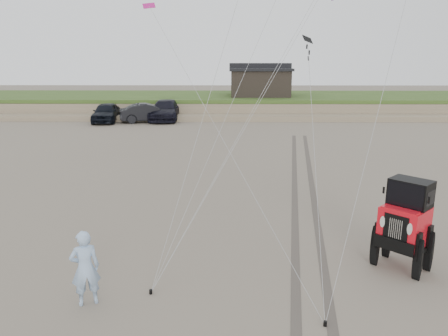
{
  "coord_description": "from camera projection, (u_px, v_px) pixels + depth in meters",
  "views": [
    {
      "loc": [
        -1.17,
        -9.55,
        5.84
      ],
      "look_at": [
        -1.33,
        3.0,
        2.6
      ],
      "focal_mm": 35.0,
      "sensor_mm": 36.0,
      "label": 1
    }
  ],
  "objects": [
    {
      "name": "dune_ridge",
      "position": [
        240.0,
        104.0,
        46.79
      ],
      "size": [
        160.0,
        14.25,
        1.73
      ],
      "color": "#7A6B54",
      "rests_on": "ground"
    },
    {
      "name": "ground",
      "position": [
        276.0,
        301.0,
        10.69
      ],
      "size": [
        160.0,
        160.0,
        0.0
      ],
      "primitive_type": "plane",
      "color": "#6B6054",
      "rests_on": "ground"
    },
    {
      "name": "cabin",
      "position": [
        260.0,
        81.0,
        45.68
      ],
      "size": [
        6.4,
        5.4,
        3.35
      ],
      "color": "black",
      "rests_on": "dune_ridge"
    },
    {
      "name": "truck_a",
      "position": [
        106.0,
        112.0,
        39.38
      ],
      "size": [
        2.34,
        5.14,
        1.71
      ],
      "primitive_type": "imported",
      "rotation": [
        0.0,
        0.0,
        0.07
      ],
      "color": "black",
      "rests_on": "ground"
    },
    {
      "name": "truck_c",
      "position": [
        165.0,
        110.0,
        40.55
      ],
      "size": [
        2.56,
        6.25,
        1.81
      ],
      "primitive_type": "imported",
      "rotation": [
        0.0,
        0.0,
        -0.0
      ],
      "color": "black",
      "rests_on": "ground"
    },
    {
      "name": "jeep",
      "position": [
        403.0,
        234.0,
        12.12
      ],
      "size": [
        5.58,
        5.59,
        2.05
      ],
      "primitive_type": null,
      "rotation": [
        0.0,
        0.0,
        -0.78
      ],
      "color": "red",
      "rests_on": "ground"
    },
    {
      "name": "stake_main",
      "position": [
        151.0,
        292.0,
        11.01
      ],
      "size": [
        0.08,
        0.08,
        0.12
      ],
      "primitive_type": "cylinder",
      "color": "black",
      "rests_on": "ground"
    },
    {
      "name": "man",
      "position": [
        85.0,
        268.0,
        10.36
      ],
      "size": [
        0.81,
        0.69,
        1.89
      ],
      "primitive_type": "imported",
      "rotation": [
        0.0,
        0.0,
        3.56
      ],
      "color": "#91B3E0",
      "rests_on": "ground"
    },
    {
      "name": "stake_aux",
      "position": [
        325.0,
        324.0,
        9.7
      ],
      "size": [
        0.08,
        0.08,
        0.12
      ],
      "primitive_type": "cylinder",
      "color": "black",
      "rests_on": "ground"
    },
    {
      "name": "truck_b",
      "position": [
        148.0,
        113.0,
        39.27
      ],
      "size": [
        5.34,
        3.03,
        1.67
      ],
      "primitive_type": "imported",
      "rotation": [
        0.0,
        0.0,
        1.84
      ],
      "color": "black",
      "rests_on": "ground"
    },
    {
      "name": "tire_tracks",
      "position": [
        304.0,
        198.0,
        18.41
      ],
      "size": [
        5.22,
        29.74,
        0.01
      ],
      "color": "#4C443D",
      "rests_on": "ground"
    }
  ]
}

